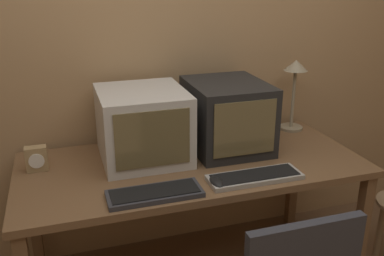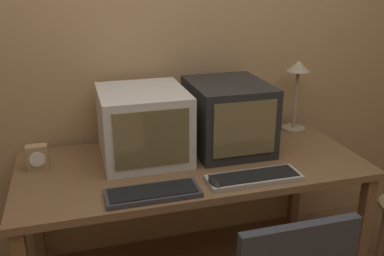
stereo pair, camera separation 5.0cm
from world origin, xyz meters
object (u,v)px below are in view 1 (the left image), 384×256
object	(u,v)px
monitor_right	(227,116)
desk_clock	(37,159)
mouse_near_keyboard	(216,182)
keyboard_main	(155,193)
monitor_left	(143,125)
desk_lamp	(295,81)
keyboard_side	(255,177)

from	to	relation	value
monitor_right	desk_clock	distance (m)	1.00
mouse_near_keyboard	keyboard_main	bearing A→B (deg)	-179.45
mouse_near_keyboard	desk_clock	world-z (taller)	desk_clock
monitor_left	mouse_near_keyboard	distance (m)	0.52
keyboard_main	desk_lamp	size ratio (longest dim) A/B	0.96
keyboard_side	desk_clock	bearing A→B (deg)	157.06
keyboard_main	desk_clock	world-z (taller)	desk_clock
keyboard_main	desk_lamp	distance (m)	1.19
keyboard_main	monitor_right	bearing A→B (deg)	39.91
monitor_right	keyboard_side	xyz separation A→B (m)	(-0.02, -0.41, -0.17)
monitor_right	keyboard_side	bearing A→B (deg)	-92.73
monitor_left	desk_lamp	size ratio (longest dim) A/B	1.09
desk_clock	mouse_near_keyboard	bearing A→B (deg)	-28.50
keyboard_side	mouse_near_keyboard	world-z (taller)	mouse_near_keyboard
monitor_left	keyboard_main	bearing A→B (deg)	-95.47
monitor_right	mouse_near_keyboard	bearing A→B (deg)	-117.30
keyboard_main	mouse_near_keyboard	size ratio (longest dim) A/B	3.59
monitor_left	desk_clock	distance (m)	0.54
mouse_near_keyboard	desk_clock	distance (m)	0.89
keyboard_main	keyboard_side	size ratio (longest dim) A/B	0.92
desk_clock	monitor_right	bearing A→B (deg)	-0.21
desk_clock	keyboard_side	bearing A→B (deg)	-22.94
desk_clock	desk_lamp	xyz separation A→B (m)	(1.49, 0.15, 0.25)
monitor_left	mouse_near_keyboard	xyz separation A→B (m)	(0.25, -0.42, -0.16)
keyboard_side	monitor_right	bearing A→B (deg)	87.27
monitor_right	monitor_left	bearing A→B (deg)	179.43
keyboard_side	desk_clock	xyz separation A→B (m)	(-0.97, 0.41, 0.05)
monitor_right	desk_clock	xyz separation A→B (m)	(-0.99, 0.00, -0.12)
keyboard_side	mouse_near_keyboard	distance (m)	0.20
monitor_right	keyboard_main	world-z (taller)	monitor_right
desk_clock	desk_lamp	distance (m)	1.51
keyboard_side	mouse_near_keyboard	size ratio (longest dim) A/B	3.89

